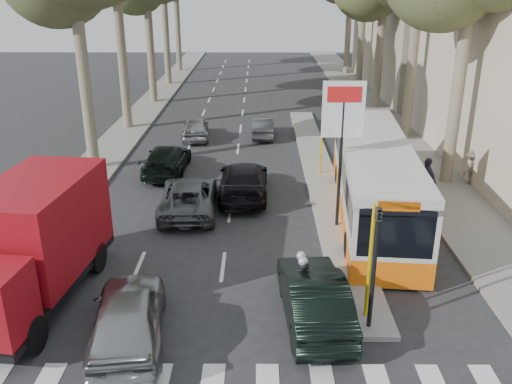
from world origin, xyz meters
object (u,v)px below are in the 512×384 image
red_truck (31,242)px  motorcycle (301,284)px  silver_hatchback (128,316)px  dark_hatchback (314,297)px  city_bus (374,178)px

red_truck → motorcycle: 7.81m
red_truck → silver_hatchback: bearing=-27.3°
dark_hatchback → motorcycle: motorcycle is taller
dark_hatchback → motorcycle: 0.62m
dark_hatchback → motorcycle: bearing=-64.1°
city_bus → silver_hatchback: bearing=-128.7°
silver_hatchback → dark_hatchback: size_ratio=0.99×
red_truck → city_bus: size_ratio=0.57×
silver_hatchback → dark_hatchback: 4.98m
silver_hatchback → dark_hatchback: (4.88, 1.00, -0.02)m
silver_hatchback → red_truck: bearing=-41.1°
silver_hatchback → city_bus: 11.43m
city_bus → motorcycle: 7.52m
silver_hatchback → motorcycle: 4.82m
city_bus → motorcycle: city_bus is taller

